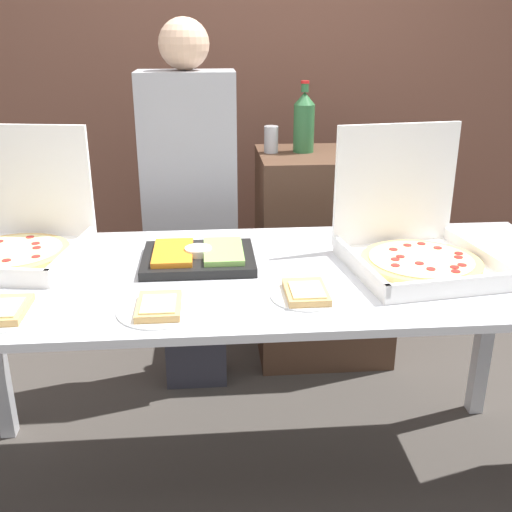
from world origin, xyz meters
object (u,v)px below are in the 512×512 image
(pizza_box_near_right, at_px, (18,235))
(paper_plate_front_right, at_px, (4,311))
(paper_plate_front_left, at_px, (306,293))
(veggie_tray, at_px, (198,257))
(soda_can_silver, at_px, (271,139))
(soda_bottle, at_px, (304,122))
(pizza_box_near_left, at_px, (414,242))
(paper_plate_front_center, at_px, (159,308))
(person_guest_cap, at_px, (191,209))

(pizza_box_near_right, relative_size, paper_plate_front_right, 2.18)
(paper_plate_front_left, relative_size, veggie_tray, 0.56)
(paper_plate_front_right, height_order, soda_can_silver, soda_can_silver)
(paper_plate_front_right, xyz_separation_m, soda_bottle, (1.01, 1.28, 0.31))
(veggie_tray, bearing_deg, pizza_box_near_right, 169.19)
(pizza_box_near_left, distance_m, soda_bottle, 1.05)
(pizza_box_near_left, bearing_deg, paper_plate_front_left, -157.65)
(paper_plate_front_left, relative_size, soda_can_silver, 1.66)
(pizza_box_near_right, distance_m, paper_plate_front_center, 0.69)
(paper_plate_front_right, height_order, soda_bottle, soda_bottle)
(soda_bottle, height_order, person_guest_cap, person_guest_cap)
(person_guest_cap, bearing_deg, soda_bottle, -153.34)
(veggie_tray, bearing_deg, pizza_box_near_left, -5.69)
(paper_plate_front_center, bearing_deg, soda_bottle, 65.07)
(paper_plate_front_left, height_order, person_guest_cap, person_guest_cap)
(paper_plate_front_right, xyz_separation_m, veggie_tray, (0.52, 0.34, 0.01))
(pizza_box_near_left, height_order, veggie_tray, pizza_box_near_left)
(pizza_box_near_right, height_order, paper_plate_front_center, pizza_box_near_right)
(paper_plate_front_left, relative_size, person_guest_cap, 0.13)
(soda_bottle, distance_m, person_guest_cap, 0.68)
(veggie_tray, distance_m, soda_can_silver, 1.01)
(paper_plate_front_left, bearing_deg, veggie_tray, 136.36)
(soda_bottle, bearing_deg, paper_plate_front_left, -98.38)
(pizza_box_near_right, distance_m, soda_bottle, 1.39)
(pizza_box_near_right, relative_size, person_guest_cap, 0.31)
(pizza_box_near_right, height_order, paper_plate_front_left, pizza_box_near_right)
(paper_plate_front_center, relative_size, veggie_tray, 0.63)
(pizza_box_near_left, relative_size, paper_plate_front_center, 2.18)
(veggie_tray, xyz_separation_m, soda_bottle, (0.49, 0.93, 0.30))
(pizza_box_near_right, distance_m, soda_can_silver, 1.26)
(soda_can_silver, bearing_deg, veggie_tray, -110.09)
(paper_plate_front_right, distance_m, person_guest_cap, 1.12)
(paper_plate_front_center, bearing_deg, pizza_box_near_left, 19.45)
(paper_plate_front_center, distance_m, paper_plate_front_right, 0.42)
(paper_plate_front_center, height_order, soda_can_silver, soda_can_silver)
(pizza_box_near_right, height_order, soda_can_silver, pizza_box_near_right)
(pizza_box_near_left, bearing_deg, soda_can_silver, 102.18)
(paper_plate_front_center, bearing_deg, paper_plate_front_left, 7.96)
(person_guest_cap, bearing_deg, paper_plate_front_center, 86.28)
(soda_bottle, bearing_deg, paper_plate_front_right, -128.46)
(pizza_box_near_right, xyz_separation_m, soda_can_silver, (0.95, 0.81, 0.17))
(pizza_box_near_left, distance_m, person_guest_cap, 1.05)
(veggie_tray, xyz_separation_m, person_guest_cap, (-0.04, 0.67, -0.03))
(pizza_box_near_left, relative_size, pizza_box_near_right, 1.02)
(paper_plate_front_center, relative_size, paper_plate_front_right, 1.02)
(paper_plate_front_left, bearing_deg, paper_plate_front_right, -176.72)
(paper_plate_front_center, xyz_separation_m, soda_bottle, (0.60, 1.29, 0.31))
(pizza_box_near_right, xyz_separation_m, person_guest_cap, (0.57, 0.55, -0.08))
(person_guest_cap, bearing_deg, pizza_box_near_left, 135.26)
(soda_bottle, xyz_separation_m, person_guest_cap, (-0.53, -0.27, -0.33))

